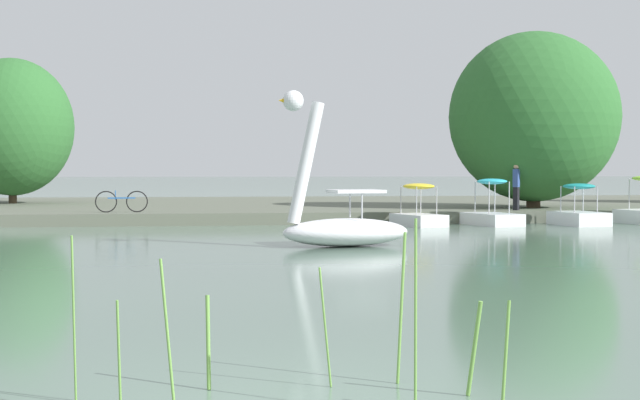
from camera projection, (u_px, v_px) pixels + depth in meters
The scene contains 10 objects.
shore_bank_far at pixel (209, 208), 41.52m from camera, with size 136.70×19.79×0.42m, color #5B6051.
swan_boat at pixel (341, 221), 23.14m from camera, with size 3.41×1.92×3.82m.
pedal_boat_yellow at pixel (419, 213), 31.62m from camera, with size 1.71×2.24×1.44m.
pedal_boat_cyan at pixel (492, 213), 32.00m from camera, with size 1.71×2.51×1.60m.
pedal_boat_teal at pixel (579, 213), 32.00m from camera, with size 1.58×2.26×1.43m.
tree_willow_overhanging at pixel (12, 127), 41.18m from camera, with size 7.48×7.47×6.37m.
tree_willow_near_path at pixel (534, 117), 36.47m from camera, with size 6.80×6.68×6.83m.
person_on_path at pixel (516, 185), 34.27m from camera, with size 0.29×0.29×1.72m.
bicycle_parked at pixel (122, 201), 32.50m from camera, with size 1.80×0.15×0.76m.
reed_clump_foreground at pixel (323, 335), 7.67m from camera, with size 3.34×1.46×1.52m.
Camera 1 is at (-0.88, -7.09, 1.89)m, focal length 52.75 mm.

